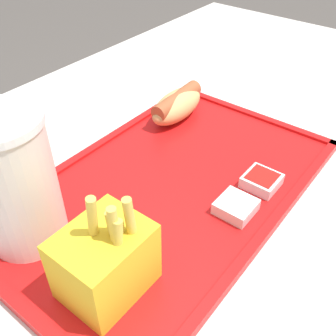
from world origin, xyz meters
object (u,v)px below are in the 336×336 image
(hot_dog_far, at_px, (177,104))
(sauce_cup_mayo, at_px, (236,206))
(fries_carton, at_px, (106,260))
(sauce_cup_ketchup, at_px, (262,180))
(soda_cup, at_px, (14,182))

(hot_dog_far, distance_m, sauce_cup_mayo, 0.23)
(fries_carton, height_order, sauce_cup_ketchup, fries_carton)
(hot_dog_far, xyz_separation_m, sauce_cup_ketchup, (-0.07, -0.19, -0.02))
(soda_cup, relative_size, sauce_cup_ketchup, 4.39)
(hot_dog_far, bearing_deg, sauce_cup_mayo, -124.63)
(hot_dog_far, height_order, sauce_cup_mayo, hot_dog_far)
(fries_carton, xyz_separation_m, sauce_cup_mayo, (0.17, -0.05, -0.03))
(soda_cup, xyz_separation_m, hot_dog_far, (0.30, 0.02, -0.05))
(hot_dog_far, relative_size, fries_carton, 0.98)
(hot_dog_far, distance_m, sauce_cup_ketchup, 0.20)
(sauce_cup_ketchup, bearing_deg, soda_cup, 144.75)
(hot_dog_far, bearing_deg, fries_carton, -154.80)
(soda_cup, xyz_separation_m, fries_carton, (0.01, -0.12, -0.04))
(fries_carton, xyz_separation_m, sauce_cup_ketchup, (0.23, -0.05, -0.03))
(sauce_cup_mayo, bearing_deg, soda_cup, 136.64)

